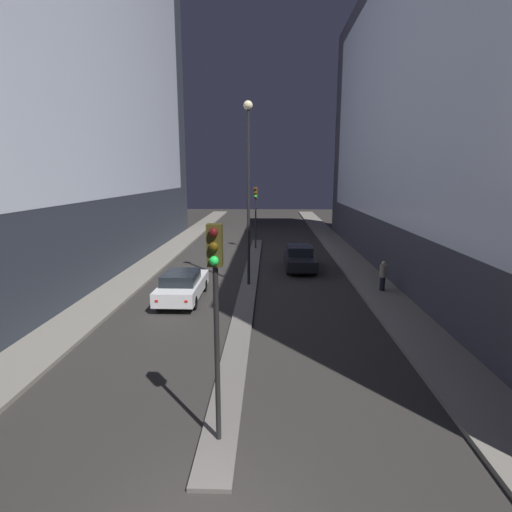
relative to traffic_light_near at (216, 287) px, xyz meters
name	(u,v)px	position (x,y,z in m)	size (l,w,h in m)	color
building_left	(63,35)	(-11.08, 16.89, 10.40)	(6.01, 38.81, 28.36)	#2D333D
building_right	(439,109)	(11.08, 16.89, 6.13)	(6.01, 38.81, 19.83)	#383842
median_strip	(249,284)	(0.00, 13.65, -3.73)	(0.89, 30.32, 0.10)	#66605B
traffic_light_near	(216,287)	(0.00, 0.00, 0.00)	(0.32, 0.42, 5.05)	black
traffic_light_mid	(256,204)	(0.00, 24.51, 0.00)	(0.32, 0.42, 5.05)	black
street_lamp	(248,171)	(0.00, 13.39, 2.55)	(0.48, 0.48, 9.78)	black
car_left_lane	(182,285)	(-3.16, 10.73, -3.02)	(1.88, 4.77, 1.49)	silver
car_right_lane	(300,258)	(3.16, 17.50, -3.01)	(1.87, 4.64, 1.54)	black
pedestrian_on_right_sidewalk	(383,275)	(7.11, 12.25, -2.80)	(0.37, 0.37, 1.60)	black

